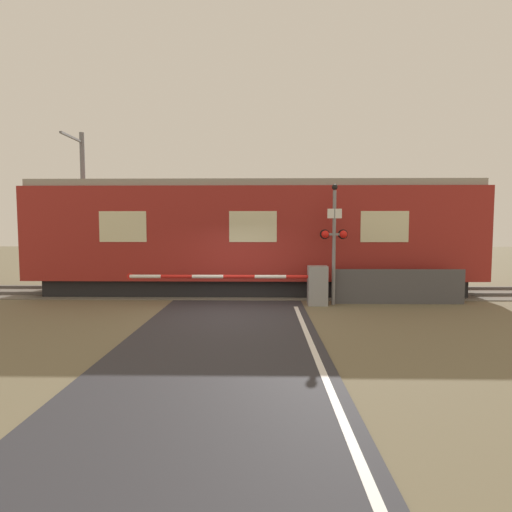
{
  "coord_description": "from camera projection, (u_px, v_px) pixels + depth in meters",
  "views": [
    {
      "loc": [
        0.86,
        -10.93,
        2.4
      ],
      "look_at": [
        0.63,
        1.96,
        1.49
      ],
      "focal_mm": 28.0,
      "sensor_mm": 36.0,
      "label": 1
    }
  ],
  "objects": [
    {
      "name": "ground_plane",
      "position": [
        232.0,
        314.0,
        11.08
      ],
      "size": [
        80.0,
        80.0,
        0.0
      ],
      "primitive_type": "plane",
      "color": "#6B6047"
    },
    {
      "name": "track_bed",
      "position": [
        240.0,
        292.0,
        14.78
      ],
      "size": [
        36.0,
        3.2,
        0.13
      ],
      "color": "#666056",
      "rests_on": "ground_plane"
    },
    {
      "name": "train",
      "position": [
        254.0,
        237.0,
        14.62
      ],
      "size": [
        15.8,
        2.78,
        4.04
      ],
      "color": "black",
      "rests_on": "ground_plane"
    },
    {
      "name": "crossing_barrier",
      "position": [
        300.0,
        284.0,
        12.36
      ],
      "size": [
        6.24,
        0.44,
        1.22
      ],
      "color": "gray",
      "rests_on": "ground_plane"
    },
    {
      "name": "signal_post",
      "position": [
        334.0,
        237.0,
        12.33
      ],
      "size": [
        0.86,
        0.26,
        3.74
      ],
      "color": "gray",
      "rests_on": "ground_plane"
    },
    {
      "name": "catenary_pole",
      "position": [
        83.0,
        205.0,
        17.1
      ],
      "size": [
        0.2,
        1.9,
        6.44
      ],
      "color": "slate",
      "rests_on": "ground_plane"
    },
    {
      "name": "roadside_fence",
      "position": [
        399.0,
        287.0,
        12.55
      ],
      "size": [
        4.07,
        0.06,
        1.1
      ],
      "color": "#4C4C51",
      "rests_on": "ground_plane"
    }
  ]
}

